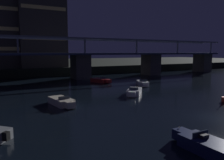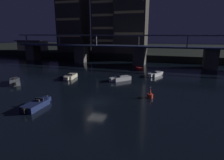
{
  "view_description": "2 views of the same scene",
  "coord_description": "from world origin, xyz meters",
  "px_view_note": "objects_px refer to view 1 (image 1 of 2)",
  "views": [
    {
      "loc": [
        -18.45,
        -13.43,
        6.16
      ],
      "look_at": [
        -3.33,
        14.63,
        2.23
      ],
      "focal_mm": 36.18,
      "sensor_mm": 36.0,
      "label": 1
    },
    {
      "loc": [
        10.13,
        -24.39,
        9.73
      ],
      "look_at": [
        -0.68,
        9.37,
        1.06
      ],
      "focal_mm": 30.52,
      "sensor_mm": 36.0,
      "label": 2
    }
  ],
  "objects_px": {
    "speedboat_near_center": "(134,92)",
    "speedboat_mid_center": "(208,146)",
    "speedboat_far_center": "(143,83)",
    "speedboat_near_left": "(62,102)",
    "speedboat_far_left": "(101,81)",
    "river_bridge": "(81,61)"
  },
  "relations": [
    {
      "from": "speedboat_near_left",
      "to": "speedboat_far_left",
      "type": "height_order",
      "value": "same"
    },
    {
      "from": "speedboat_near_center",
      "to": "speedboat_far_center",
      "type": "xyz_separation_m",
      "value": [
        6.61,
        7.03,
        0.0
      ]
    },
    {
      "from": "river_bridge",
      "to": "speedboat_far_left",
      "type": "height_order",
      "value": "river_bridge"
    },
    {
      "from": "speedboat_near_center",
      "to": "speedboat_far_center",
      "type": "bearing_deg",
      "value": 46.78
    },
    {
      "from": "speedboat_near_center",
      "to": "speedboat_mid_center",
      "type": "xyz_separation_m",
      "value": [
        -6.78,
        -18.26,
        0.0
      ]
    },
    {
      "from": "speedboat_near_left",
      "to": "speedboat_near_center",
      "type": "height_order",
      "value": "same"
    },
    {
      "from": "speedboat_far_left",
      "to": "speedboat_near_left",
      "type": "bearing_deg",
      "value": -128.44
    },
    {
      "from": "river_bridge",
      "to": "speedboat_far_center",
      "type": "bearing_deg",
      "value": -67.34
    },
    {
      "from": "speedboat_near_center",
      "to": "speedboat_mid_center",
      "type": "relative_size",
      "value": 0.87
    },
    {
      "from": "speedboat_mid_center",
      "to": "speedboat_near_left",
      "type": "bearing_deg",
      "value": 104.85
    },
    {
      "from": "river_bridge",
      "to": "speedboat_near_center",
      "type": "xyz_separation_m",
      "value": [
        -0.14,
        -22.54,
        -3.64
      ]
    },
    {
      "from": "river_bridge",
      "to": "speedboat_far_left",
      "type": "relative_size",
      "value": 17.13
    },
    {
      "from": "speedboat_far_left",
      "to": "speedboat_far_center",
      "type": "height_order",
      "value": "same"
    },
    {
      "from": "river_bridge",
      "to": "speedboat_far_left",
      "type": "distance_m",
      "value": 9.14
    },
    {
      "from": "river_bridge",
      "to": "speedboat_far_center",
      "type": "xyz_separation_m",
      "value": [
        6.47,
        -15.51,
        -3.64
      ]
    },
    {
      "from": "river_bridge",
      "to": "speedboat_near_left",
      "type": "relative_size",
      "value": 16.82
    },
    {
      "from": "speedboat_near_left",
      "to": "speedboat_far_center",
      "type": "height_order",
      "value": "same"
    },
    {
      "from": "river_bridge",
      "to": "speedboat_near_center",
      "type": "bearing_deg",
      "value": -90.34
    },
    {
      "from": "river_bridge",
      "to": "speedboat_mid_center",
      "type": "distance_m",
      "value": 41.53
    },
    {
      "from": "speedboat_mid_center",
      "to": "speedboat_far_left",
      "type": "xyz_separation_m",
      "value": [
        8.11,
        32.49,
        0.0
      ]
    },
    {
      "from": "speedboat_mid_center",
      "to": "speedboat_far_left",
      "type": "relative_size",
      "value": 1.01
    },
    {
      "from": "speedboat_mid_center",
      "to": "speedboat_far_center",
      "type": "distance_m",
      "value": 28.61
    }
  ]
}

